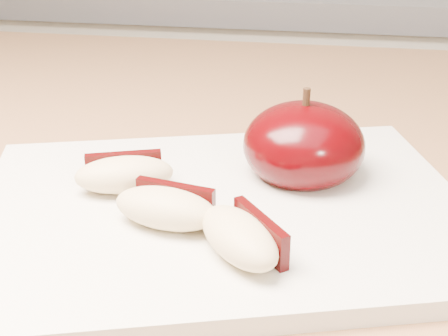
# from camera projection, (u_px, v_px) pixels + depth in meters

# --- Properties ---
(back_cabinet) EXTENTS (2.40, 0.62, 0.94)m
(back_cabinet) POSITION_uv_depth(u_px,v_px,m) (320.00, 198.00, 1.34)
(back_cabinet) COLOR silver
(back_cabinet) RESTS_ON ground
(cutting_board) EXTENTS (0.37, 0.31, 0.01)m
(cutting_board) POSITION_uv_depth(u_px,v_px,m) (224.00, 211.00, 0.41)
(cutting_board) COLOR beige
(cutting_board) RESTS_ON island_counter
(apple_half) EXTENTS (0.09, 0.09, 0.07)m
(apple_half) POSITION_uv_depth(u_px,v_px,m) (304.00, 145.00, 0.43)
(apple_half) COLOR black
(apple_half) RESTS_ON cutting_board
(apple_wedge_a) EXTENTS (0.07, 0.05, 0.02)m
(apple_wedge_a) POSITION_uv_depth(u_px,v_px,m) (124.00, 174.00, 0.42)
(apple_wedge_a) COLOR #D6BC87
(apple_wedge_a) RESTS_ON cutting_board
(apple_wedge_b) EXTENTS (0.07, 0.04, 0.02)m
(apple_wedge_b) POSITION_uv_depth(u_px,v_px,m) (167.00, 207.00, 0.37)
(apple_wedge_b) COLOR #D6BC87
(apple_wedge_b) RESTS_ON cutting_board
(apple_wedge_c) EXTENTS (0.06, 0.07, 0.02)m
(apple_wedge_c) POSITION_uv_depth(u_px,v_px,m) (241.00, 236.00, 0.34)
(apple_wedge_c) COLOR #D6BC87
(apple_wedge_c) RESTS_ON cutting_board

